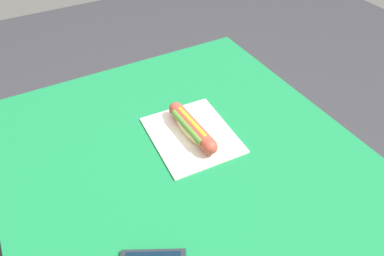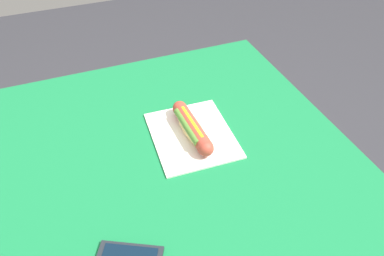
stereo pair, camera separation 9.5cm
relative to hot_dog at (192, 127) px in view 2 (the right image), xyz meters
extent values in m
cylinder|color=brown|center=(0.33, -0.30, -0.44)|extent=(0.07, 0.07, 0.75)
cylinder|color=brown|center=(0.33, 0.41, -0.44)|extent=(0.07, 0.07, 0.75)
cube|color=brown|center=(-0.04, 0.06, -0.05)|extent=(0.92, 0.88, 0.03)
cube|color=#146B38|center=(-0.04, 0.06, -0.03)|extent=(0.98, 0.94, 0.00)
cube|color=silver|center=(0.00, 0.00, -0.03)|extent=(0.27, 0.24, 0.01)
ellipsoid|color=#E5BC75|center=(0.00, 0.00, 0.00)|extent=(0.18, 0.06, 0.05)
cylinder|color=#A83D2D|center=(0.00, 0.00, 0.00)|extent=(0.18, 0.05, 0.04)
sphere|color=#A83D2D|center=(0.09, 0.00, 0.00)|extent=(0.04, 0.04, 0.04)
sphere|color=#A83D2D|center=(-0.09, 0.00, 0.00)|extent=(0.04, 0.04, 0.04)
cube|color=yellow|center=(0.00, 0.00, 0.02)|extent=(0.14, 0.01, 0.00)
cylinder|color=#4C7A2D|center=(0.00, 0.01, 0.01)|extent=(0.15, 0.03, 0.02)
camera|label=1|loc=(-0.64, 0.35, 0.66)|focal=32.77mm
camera|label=2|loc=(-0.68, 0.26, 0.66)|focal=32.77mm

